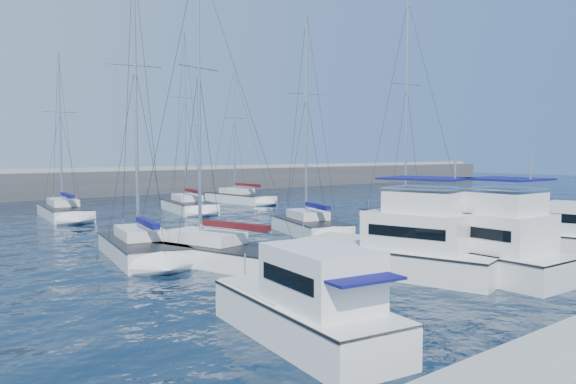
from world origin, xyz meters
TOP-DOWN VIEW (x-y plane):
  - ground at (0.00, 0.00)m, footprint 220.00×220.00m
  - breakwater at (0.00, 52.00)m, footprint 160.00×6.00m
  - motor_yacht_port_outer at (-12.91, -5.46)m, footprint 3.54×7.27m
  - motor_yacht_port_inner at (-3.55, -1.27)m, footprint 6.04×9.87m
  - motor_yacht_stbd_inner at (-1.13, -3.80)m, footprint 4.00×8.06m
  - motor_yacht_stbd_outer at (6.22, -3.80)m, footprint 3.83×6.37m
  - sailboat_mid_a at (-11.16, 9.47)m, footprint 4.50×8.11m
  - sailboat_mid_b at (-9.05, 6.05)m, footprint 5.27×9.25m
  - sailboat_mid_c at (1.04, 10.39)m, footprint 4.96×7.61m
  - sailboat_mid_d at (9.70, 8.86)m, footprint 4.45×9.08m
  - sailboat_back_a at (-8.56, 30.12)m, footprint 4.26×9.46m
  - sailboat_back_b at (1.71, 27.87)m, footprint 4.74×8.39m
  - sailboat_back_c at (10.42, 32.52)m, footprint 3.60×8.86m

SIDE VIEW (x-z plane):
  - ground at x=0.00m, z-range 0.00..0.00m
  - sailboat_back_a at x=-8.56m, z-range -6.44..7.45m
  - sailboat_back_c at x=10.42m, z-range -6.71..7.74m
  - sailboat_mid_b at x=-9.05m, z-range -7.04..8.09m
  - sailboat_mid_d at x=9.70m, z-range -7.78..8.86m
  - sailboat_mid_c at x=1.04m, z-range -6.84..7.92m
  - sailboat_mid_a at x=-11.16m, z-range -7.30..8.38m
  - sailboat_back_b at x=1.71m, z-range -7.77..8.86m
  - motor_yacht_stbd_outer at x=6.22m, z-range -0.66..2.54m
  - motor_yacht_port_outer at x=-12.91m, z-range -0.66..2.54m
  - breakwater at x=0.00m, z-range -1.17..3.28m
  - motor_yacht_stbd_inner at x=-1.13m, z-range -1.21..3.48m
  - motor_yacht_port_inner at x=-3.55m, z-range -1.21..3.48m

